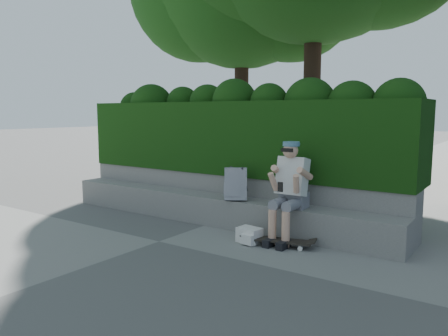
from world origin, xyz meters
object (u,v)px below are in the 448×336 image
Objects in this scene: backpack_plaid at (236,184)px; skateboard at (278,241)px; person at (290,187)px; backpack_ground at (249,235)px.

skateboard is at bearing -55.53° from backpack_plaid.
backpack_ground is at bearing -136.96° from person.
backpack_ground is (0.54, -0.47, -0.59)m from backpack_plaid.
person is 0.75m from skateboard.
backpack_plaid reaches higher than backpack_ground.
backpack_plaid is 0.92m from backpack_ground.
skateboard is at bearing -90.79° from person.
skateboard is 1.20m from backpack_plaid.
backpack_ground is at bearing 173.51° from skateboard.
backpack_plaid is (-0.94, 0.40, 0.62)m from skateboard.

